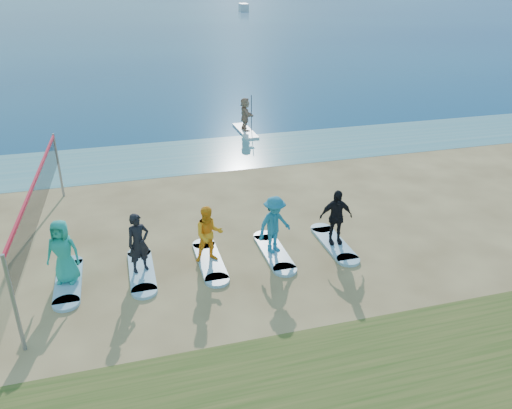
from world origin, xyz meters
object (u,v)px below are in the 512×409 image
object	(u,v)px
student_1	(139,243)
student_4	(336,217)
paddleboard	(245,131)
surfboard_1	(142,271)
student_0	(63,252)
student_2	(209,234)
surfboard_3	(274,252)
surfboard_4	(334,244)
surfboard_2	(210,261)
paddleboarder	(245,114)
student_3	(274,225)
surfboard_0	(69,282)
boat_offshore_b	(244,11)
volleyball_net	(38,196)

from	to	relation	value
student_1	student_4	xyz separation A→B (m)	(5.99, 0.00, 0.01)
paddleboard	surfboard_1	world-z (taller)	paddleboard
student_0	student_2	bearing A→B (deg)	16.27
surfboard_3	surfboard_4	xyz separation A→B (m)	(2.00, 0.00, 0.00)
surfboard_2	student_4	distance (m)	4.10
paddleboarder	surfboard_3	bearing A→B (deg)	168.00
student_1	surfboard_3	distance (m)	4.10
surfboard_3	student_3	world-z (taller)	student_3
student_0	student_4	distance (m)	7.99
surfboard_0	student_4	world-z (taller)	student_4
student_1	surfboard_4	bearing A→B (deg)	-20.23
surfboard_2	surfboard_3	world-z (taller)	same
student_3	student_4	distance (m)	2.00
boat_offshore_b	student_0	xyz separation A→B (m)	(-34.19, -113.03, 1.01)
volleyball_net	boat_offshore_b	bearing A→B (deg)	72.58
student_0	student_4	xyz separation A→B (m)	(7.99, 0.00, -0.03)
boat_offshore_b	surfboard_3	xyz separation A→B (m)	(-28.20, -113.03, 0.04)
surfboard_4	student_1	bearing A→B (deg)	180.00
boat_offshore_b	paddleboard	bearing A→B (deg)	-97.11
surfboard_3	student_4	bearing A→B (deg)	0.00
surfboard_2	surfboard_4	bearing A→B (deg)	0.00
student_2	student_4	world-z (taller)	student_4
surfboard_2	student_4	bearing A→B (deg)	0.00
surfboard_0	surfboard_4	distance (m)	7.99
student_3	student_4	world-z (taller)	student_3
volleyball_net	student_4	world-z (taller)	volleyball_net
student_2	surfboard_3	size ratio (longest dim) A/B	0.79
surfboard_1	student_2	size ratio (longest dim) A/B	1.27
student_0	surfboard_2	bearing A→B (deg)	16.27
volleyball_net	student_4	xyz separation A→B (m)	(8.65, -1.91, -0.92)
surfboard_1	volleyball_net	bearing A→B (deg)	144.28
paddleboarder	student_2	xyz separation A→B (m)	(-4.46, -12.93, -0.05)
paddleboarder	surfboard_4	world-z (taller)	paddleboarder
surfboard_0	surfboard_3	xyz separation A→B (m)	(5.99, 0.00, 0.00)
paddleboarder	student_0	world-z (taller)	student_0
surfboard_2	student_4	xyz separation A→B (m)	(3.99, 0.00, 0.94)
student_4	paddleboarder	bearing A→B (deg)	93.80
surfboard_2	volleyball_net	bearing A→B (deg)	157.67
paddleboarder	student_0	xyz separation A→B (m)	(-8.46, -12.93, 0.01)
student_1	surfboard_2	bearing A→B (deg)	-20.23
paddleboard	paddleboarder	xyz separation A→B (m)	(0.00, 0.00, 0.94)
paddleboard	paddleboarder	distance (m)	0.94
surfboard_1	surfboard_3	size ratio (longest dim) A/B	1.00
paddleboard	student_0	xyz separation A→B (m)	(-8.46, -12.93, 0.95)
volleyball_net	student_1	distance (m)	3.41
paddleboarder	student_3	distance (m)	13.16
surfboard_0	surfboard_2	xyz separation A→B (m)	(3.99, 0.00, 0.00)
boat_offshore_b	student_2	xyz separation A→B (m)	(-30.20, -113.03, 0.95)
boat_offshore_b	student_2	size ratio (longest dim) A/B	3.11
paddleboarder	surfboard_4	distance (m)	12.97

